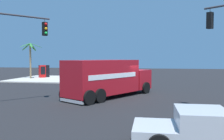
{
  "coord_description": "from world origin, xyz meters",
  "views": [
    {
      "loc": [
        -20.69,
        -2.18,
        3.16
      ],
      "look_at": [
        -1.73,
        1.14,
        2.17
      ],
      "focal_mm": 38.97,
      "sensor_mm": 36.0,
      "label": 1
    }
  ],
  "objects_px": {
    "traffic_light_secondary": "(0,43)",
    "pickup_silver": "(207,128)",
    "sedan_tan": "(115,79)",
    "vending_machine_red": "(42,71)",
    "delivery_truck": "(108,78)",
    "palm_tree_far": "(30,55)",
    "vending_machine_blue": "(46,71)"
  },
  "relations": [
    {
      "from": "vending_machine_blue",
      "to": "palm_tree_far",
      "type": "bearing_deg",
      "value": 155.34
    },
    {
      "from": "pickup_silver",
      "to": "sedan_tan",
      "type": "xyz_separation_m",
      "value": [
        20.05,
        6.5,
        -0.1
      ]
    },
    {
      "from": "delivery_truck",
      "to": "sedan_tan",
      "type": "distance_m",
      "value": 9.83
    },
    {
      "from": "sedan_tan",
      "to": "vending_machine_blue",
      "type": "bearing_deg",
      "value": 61.91
    },
    {
      "from": "vending_machine_red",
      "to": "palm_tree_far",
      "type": "height_order",
      "value": "palm_tree_far"
    },
    {
      "from": "pickup_silver",
      "to": "vending_machine_red",
      "type": "relative_size",
      "value": 2.83
    },
    {
      "from": "palm_tree_far",
      "to": "pickup_silver",
      "type": "bearing_deg",
      "value": -140.77
    },
    {
      "from": "delivery_truck",
      "to": "pickup_silver",
      "type": "distance_m",
      "value": 11.69
    },
    {
      "from": "delivery_truck",
      "to": "sedan_tan",
      "type": "height_order",
      "value": "delivery_truck"
    },
    {
      "from": "delivery_truck",
      "to": "vending_machine_red",
      "type": "distance_m",
      "value": 20.16
    },
    {
      "from": "delivery_truck",
      "to": "vending_machine_red",
      "type": "height_order",
      "value": "delivery_truck"
    },
    {
      "from": "vending_machine_blue",
      "to": "palm_tree_far",
      "type": "height_order",
      "value": "palm_tree_far"
    },
    {
      "from": "traffic_light_secondary",
      "to": "palm_tree_far",
      "type": "height_order",
      "value": "traffic_light_secondary"
    },
    {
      "from": "vending_machine_blue",
      "to": "palm_tree_far",
      "type": "relative_size",
      "value": 0.36
    },
    {
      "from": "traffic_light_secondary",
      "to": "pickup_silver",
      "type": "distance_m",
      "value": 12.87
    },
    {
      "from": "pickup_silver",
      "to": "palm_tree_far",
      "type": "xyz_separation_m",
      "value": [
        23.82,
        19.45,
        2.83
      ]
    },
    {
      "from": "delivery_truck",
      "to": "palm_tree_far",
      "type": "distance_m",
      "value": 19.56
    },
    {
      "from": "pickup_silver",
      "to": "sedan_tan",
      "type": "distance_m",
      "value": 21.07
    },
    {
      "from": "delivery_truck",
      "to": "palm_tree_far",
      "type": "height_order",
      "value": "palm_tree_far"
    },
    {
      "from": "vending_machine_red",
      "to": "sedan_tan",
      "type": "bearing_deg",
      "value": -114.88
    },
    {
      "from": "palm_tree_far",
      "to": "sedan_tan",
      "type": "bearing_deg",
      "value": -106.26
    },
    {
      "from": "sedan_tan",
      "to": "vending_machine_red",
      "type": "relative_size",
      "value": 2.37
    },
    {
      "from": "delivery_truck",
      "to": "traffic_light_secondary",
      "type": "xyz_separation_m",
      "value": [
        -5.19,
        5.88,
        2.54
      ]
    },
    {
      "from": "vending_machine_red",
      "to": "vending_machine_blue",
      "type": "bearing_deg",
      "value": -19.12
    },
    {
      "from": "sedan_tan",
      "to": "palm_tree_far",
      "type": "bearing_deg",
      "value": 73.74
    },
    {
      "from": "delivery_truck",
      "to": "traffic_light_secondary",
      "type": "bearing_deg",
      "value": 131.4
    },
    {
      "from": "pickup_silver",
      "to": "vending_machine_red",
      "type": "distance_m",
      "value": 31.63
    },
    {
      "from": "palm_tree_far",
      "to": "vending_machine_red",
      "type": "bearing_deg",
      "value": -26.72
    },
    {
      "from": "pickup_silver",
      "to": "palm_tree_far",
      "type": "relative_size",
      "value": 1.02
    },
    {
      "from": "traffic_light_secondary",
      "to": "pickup_silver",
      "type": "height_order",
      "value": "traffic_light_secondary"
    },
    {
      "from": "pickup_silver",
      "to": "delivery_truck",
      "type": "bearing_deg",
      "value": 27.77
    },
    {
      "from": "traffic_light_secondary",
      "to": "pickup_silver",
      "type": "xyz_separation_m",
      "value": [
        -5.13,
        -11.32,
        -3.36
      ]
    }
  ]
}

